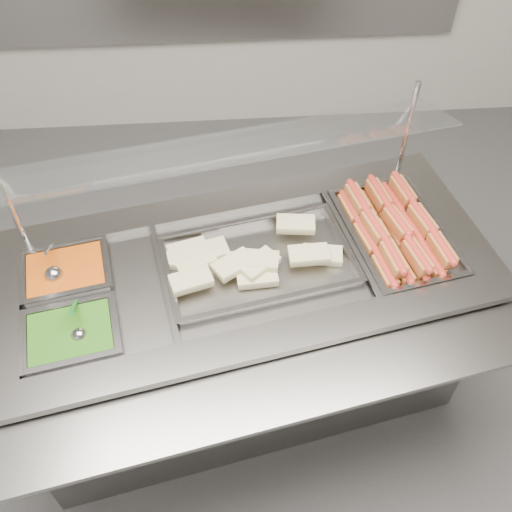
{
  "coord_description": "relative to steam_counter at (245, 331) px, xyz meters",
  "views": [
    {
      "loc": [
        0.08,
        -0.76,
        2.26
      ],
      "look_at": [
        0.18,
        0.52,
        0.83
      ],
      "focal_mm": 40.0,
      "sensor_mm": 36.0,
      "label": 1
    }
  ],
  "objects": [
    {
      "name": "tortilla_wraps",
      "position": [
        -0.01,
        0.02,
        0.41
      ],
      "size": [
        0.62,
        0.33,
        0.06
      ],
      "color": "beige",
      "rests_on": "pan_wraps"
    },
    {
      "name": "pan_wraps",
      "position": [
        0.05,
        0.01,
        0.38
      ],
      "size": [
        0.67,
        0.47,
        0.06
      ],
      "color": "gray",
      "rests_on": "steam_counter"
    },
    {
      "name": "pan_beans",
      "position": [
        -0.6,
        0.01,
        0.37
      ],
      "size": [
        0.31,
        0.27,
        0.09
      ],
      "color": "gray",
      "rests_on": "steam_counter"
    },
    {
      "name": "hotdogs_in_buns",
      "position": [
        0.54,
        0.11,
        0.42
      ],
      "size": [
        0.33,
        0.5,
        0.11
      ],
      "color": "#994C20",
      "rests_on": "pan_hotdogs"
    },
    {
      "name": "ground",
      "position": [
        -0.14,
        -0.51,
        -0.4
      ],
      "size": [
        6.0,
        6.0,
        0.0
      ],
      "primitive_type": "plane",
      "color": "#504F52",
      "rests_on": "ground"
    },
    {
      "name": "tray_rail",
      "position": [
        0.09,
        -0.45,
        0.36
      ],
      "size": [
        1.64,
        0.63,
        0.05
      ],
      "color": "gray",
      "rests_on": "steam_counter"
    },
    {
      "name": "pan_hotdogs",
      "position": [
        0.55,
        0.11,
        0.37
      ],
      "size": [
        0.4,
        0.55,
        0.09
      ],
      "color": "gray",
      "rests_on": "steam_counter"
    },
    {
      "name": "sneeze_guard",
      "position": [
        -0.04,
        0.19,
        0.73
      ],
      "size": [
        1.51,
        0.55,
        0.4
      ],
      "color": "silver",
      "rests_on": "steam_counter"
    },
    {
      "name": "serving_spoon",
      "position": [
        -0.52,
        -0.24,
        0.42
      ],
      "size": [
        0.06,
        0.16,
        0.13
      ],
      "color": "#A6A7AB",
      "rests_on": "pan_peas"
    },
    {
      "name": "ladle",
      "position": [
        -0.63,
        -0.01,
        0.41
      ],
      "size": [
        0.06,
        0.17,
        0.14
      ],
      "color": "#A6A7AB",
      "rests_on": "pan_beans"
    },
    {
      "name": "steam_counter",
      "position": [
        0.0,
        0.0,
        0.0
      ],
      "size": [
        1.81,
        1.07,
        0.81
      ],
      "color": "slate",
      "rests_on": "ground"
    },
    {
      "name": "pan_peas",
      "position": [
        -0.55,
        -0.24,
        0.37
      ],
      "size": [
        0.31,
        0.27,
        0.09
      ],
      "color": "gray",
      "rests_on": "steam_counter"
    }
  ]
}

